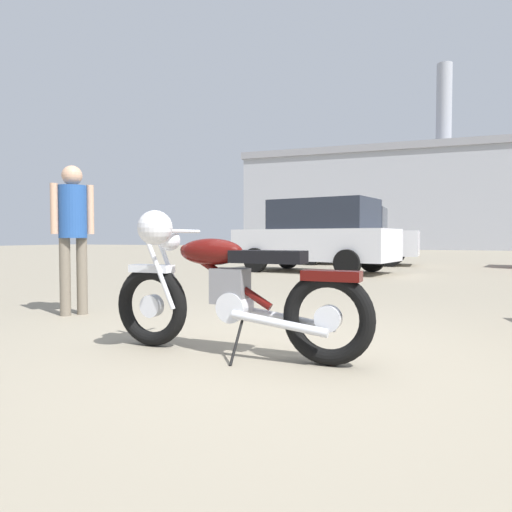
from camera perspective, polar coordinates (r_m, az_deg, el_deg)
ground_plane at (r=3.53m, az=2.62°, el=-11.96°), size 80.00×80.00×0.00m
vintage_motorcycle at (r=3.46m, az=-3.85°, el=-3.96°), size 2.08×0.74×1.07m
bystander at (r=5.60m, az=-21.36°, el=3.68°), size 0.30×0.39×1.66m
dark_sedan_left at (r=11.67m, az=7.45°, el=2.53°), size 4.14×2.37×1.78m
red_hatchback_near at (r=15.19m, az=11.50°, el=2.45°), size 3.92×1.87×1.78m
industrial_building at (r=38.11m, az=14.55°, el=6.53°), size 19.54×9.42×13.66m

